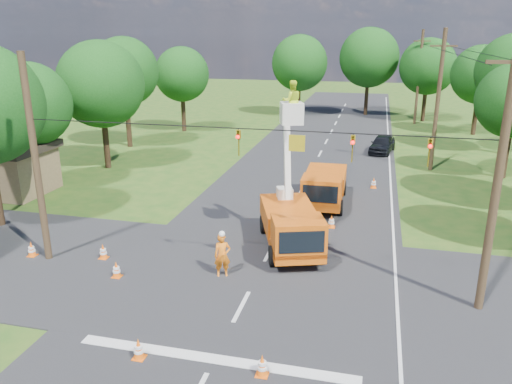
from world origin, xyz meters
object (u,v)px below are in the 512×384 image
(ground_worker, at_px, (222,256))
(tree_left_c, at_px, (29,105))
(shed, at_px, (6,167))
(pole_right_mid, at_px, (438,100))
(tree_left_e, at_px, (124,72))
(distant_car, at_px, (382,144))
(traffic_cone_5, at_px, (103,251))
(second_truck, at_px, (324,186))
(pole_right_near, at_px, (499,175))
(bucket_truck, at_px, (291,215))
(traffic_cone_3, at_px, (330,203))
(tree_far_c, at_px, (428,67))
(traffic_cone_6, at_px, (32,249))
(traffic_cone_0, at_px, (139,349))
(tree_left_d, at_px, (101,85))
(traffic_cone_2, at_px, (331,221))
(traffic_cone_7, at_px, (374,183))
(tree_right_e, at_px, (481,75))
(pole_left, at_px, (36,161))
(tree_far_b, at_px, (369,58))
(traffic_cone_1, at_px, (262,365))
(traffic_cone_4, at_px, (116,270))
(tree_far_a, at_px, (300,63))
(tree_left_f, at_px, (182,74))
(pole_right_far, at_px, (419,77))

(ground_worker, bearing_deg, tree_left_c, 126.19)
(ground_worker, relative_size, shed, 0.34)
(pole_right_mid, height_order, tree_left_e, pole_right_mid)
(distant_car, relative_size, traffic_cone_5, 5.99)
(second_truck, xyz_separation_m, pole_right_near, (6.82, -10.25, 3.96))
(bucket_truck, xyz_separation_m, traffic_cone_3, (1.26, 6.04, -1.29))
(shed, relative_size, tree_far_c, 0.60)
(traffic_cone_6, relative_size, pole_right_near, 0.07)
(traffic_cone_0, height_order, shed, shed)
(pole_right_near, relative_size, tree_left_d, 1.08)
(traffic_cone_2, xyz_separation_m, pole_right_mid, (6.02, 13.31, 4.75))
(traffic_cone_7, height_order, tree_right_e, tree_right_e)
(distant_car, xyz_separation_m, tree_right_e, (8.80, 10.11, 5.09))
(traffic_cone_0, xyz_separation_m, traffic_cone_5, (-4.80, 6.24, 0.00))
(bucket_truck, relative_size, shed, 1.40)
(pole_left, xyz_separation_m, tree_far_b, (12.50, 45.00, 2.31))
(ground_worker, height_order, pole_right_mid, pole_right_mid)
(traffic_cone_1, bearing_deg, traffic_cone_6, 155.04)
(traffic_cone_4, distance_m, pole_right_near, 14.94)
(bucket_truck, distance_m, tree_far_a, 40.04)
(traffic_cone_7, bearing_deg, tree_left_f, 140.79)
(bucket_truck, xyz_separation_m, pole_right_mid, (7.65, 16.35, 3.46))
(tree_left_f, bearing_deg, traffic_cone_1, -65.24)
(traffic_cone_3, relative_size, tree_left_e, 0.08)
(tree_left_c, relative_size, tree_far_b, 0.78)
(bucket_truck, relative_size, traffic_cone_0, 10.88)
(pole_left, bearing_deg, tree_left_f, 100.02)
(tree_far_b, bearing_deg, tree_far_a, -165.96)
(traffic_cone_2, bearing_deg, pole_left, -150.81)
(bucket_truck, xyz_separation_m, tree_far_a, (-5.85, 39.35, 4.54))
(second_truck, distance_m, tree_left_c, 18.72)
(tree_left_d, bearing_deg, traffic_cone_1, -51.08)
(traffic_cone_1, relative_size, tree_left_d, 0.08)
(traffic_cone_7, bearing_deg, tree_far_b, 92.76)
(ground_worker, bearing_deg, tree_far_a, 71.19)
(traffic_cone_6, bearing_deg, tree_far_c, 64.68)
(shed, distance_m, tree_left_f, 22.60)
(ground_worker, distance_m, traffic_cone_2, 7.57)
(traffic_cone_4, xyz_separation_m, tree_far_b, (8.63, 45.93, 6.45))
(pole_right_far, bearing_deg, traffic_cone_0, -103.29)
(traffic_cone_5, bearing_deg, tree_far_a, 87.17)
(distant_car, height_order, tree_left_e, tree_left_e)
(pole_right_mid, bearing_deg, second_truck, -124.97)
(distant_car, xyz_separation_m, pole_right_near, (3.50, -24.89, 4.38))
(traffic_cone_1, xyz_separation_m, tree_far_c, (7.90, 47.56, 5.70))
(tree_right_e, bearing_deg, tree_left_c, -139.37)
(tree_left_d, bearing_deg, tree_left_f, 89.24)
(tree_far_b, bearing_deg, traffic_cone_1, -91.58)
(pole_right_near, height_order, pole_right_mid, same)
(second_truck, xyz_separation_m, traffic_cone_4, (-7.31, -11.19, -0.79))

